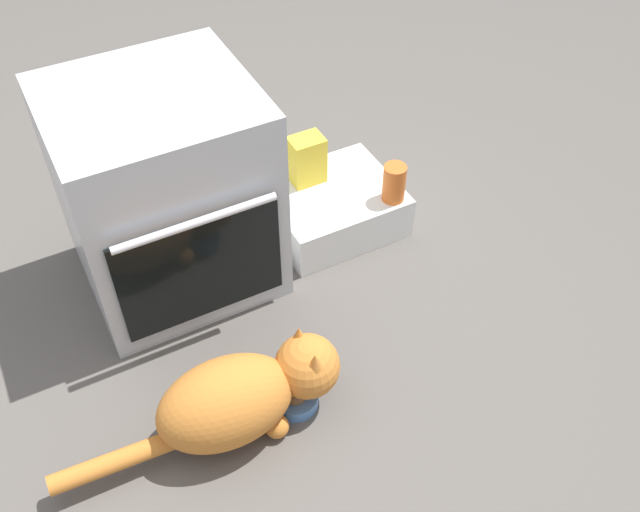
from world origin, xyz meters
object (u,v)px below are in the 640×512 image
(oven, at_px, (166,192))
(pantry_cabinet, at_px, (332,207))
(snack_bag, at_px, (307,160))
(food_bowl, at_px, (295,398))
(sauce_jar, at_px, (394,183))
(cat, at_px, (242,396))

(oven, bearing_deg, pantry_cabinet, -3.58)
(pantry_cabinet, xyz_separation_m, snack_bag, (-0.05, 0.09, 0.17))
(oven, relative_size, food_bowl, 5.12)
(food_bowl, bearing_deg, pantry_cabinet, 53.55)
(snack_bag, bearing_deg, pantry_cabinet, -59.70)
(pantry_cabinet, bearing_deg, snack_bag, 120.30)
(pantry_cabinet, height_order, sauce_jar, sauce_jar)
(sauce_jar, bearing_deg, pantry_cabinet, 139.50)
(snack_bag, distance_m, sauce_jar, 0.32)
(food_bowl, distance_m, sauce_jar, 0.83)
(pantry_cabinet, xyz_separation_m, cat, (-0.63, -0.63, 0.06))
(sauce_jar, bearing_deg, oven, 166.67)
(cat, relative_size, sauce_jar, 5.97)
(oven, xyz_separation_m, pantry_cabinet, (0.58, -0.04, -0.27))
(pantry_cabinet, height_order, cat, cat)
(cat, distance_m, sauce_jar, 0.94)
(oven, distance_m, pantry_cabinet, 0.64)
(oven, bearing_deg, cat, -94.04)
(pantry_cabinet, distance_m, snack_bag, 0.20)
(cat, bearing_deg, sauce_jar, 33.47)
(cat, bearing_deg, food_bowl, 0.00)
(oven, xyz_separation_m, snack_bag, (0.53, 0.06, -0.10))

